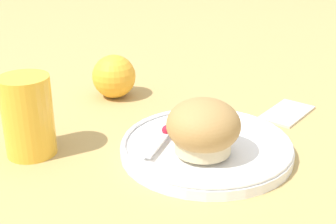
{
  "coord_description": "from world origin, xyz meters",
  "views": [
    {
      "loc": [
        -0.47,
        -0.33,
        0.32
      ],
      "look_at": [
        0.0,
        0.04,
        0.06
      ],
      "focal_mm": 50.0,
      "sensor_mm": 36.0,
      "label": 1
    }
  ],
  "objects": [
    {
      "name": "ground_plane",
      "position": [
        0.0,
        0.0,
        0.0
      ],
      "size": [
        3.0,
        3.0,
        0.0
      ],
      "primitive_type": "plane",
      "color": "tan"
    },
    {
      "name": "butter_knife",
      "position": [
        0.01,
        0.05,
        0.02
      ],
      "size": [
        0.17,
        0.07,
        0.0
      ],
      "rotation": [
        0.0,
        0.0,
        0.32
      ],
      "color": "silver",
      "rests_on": "plate"
    },
    {
      "name": "orange_fruit",
      "position": [
        0.1,
        0.24,
        0.04
      ],
      "size": [
        0.08,
        0.08,
        0.08
      ],
      "color": "#F4A82D",
      "rests_on": "ground_plane"
    },
    {
      "name": "cream_ramekin",
      "position": [
        0.06,
        0.01,
        0.03
      ],
      "size": [
        0.04,
        0.04,
        0.02
      ],
      "color": "silver",
      "rests_on": "plate"
    },
    {
      "name": "plate",
      "position": [
        0.02,
        -0.02,
        0.01
      ],
      "size": [
        0.24,
        0.24,
        0.02
      ],
      "color": "white",
      "rests_on": "ground_plane"
    },
    {
      "name": "muffin",
      "position": [
        -0.01,
        -0.03,
        0.05
      ],
      "size": [
        0.1,
        0.1,
        0.07
      ],
      "color": "beige",
      "rests_on": "plate"
    },
    {
      "name": "juice_glass",
      "position": [
        -0.13,
        0.18,
        0.06
      ],
      "size": [
        0.07,
        0.07,
        0.11
      ],
      "color": "gold",
      "rests_on": "ground_plane"
    },
    {
      "name": "berry_pair",
      "position": [
        0.01,
        0.04,
        0.03
      ],
      "size": [
        0.03,
        0.01,
        0.01
      ],
      "color": "#B7192D",
      "rests_on": "plate"
    },
    {
      "name": "folded_napkin",
      "position": [
        0.22,
        -0.05,
        0.0
      ],
      "size": [
        0.1,
        0.06,
        0.01
      ],
      "color": "beige",
      "rests_on": "ground_plane"
    }
  ]
}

